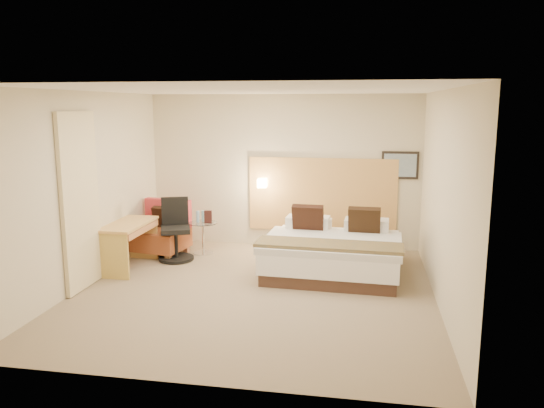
% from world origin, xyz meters
% --- Properties ---
extents(floor, '(4.80, 5.00, 0.02)m').
position_xyz_m(floor, '(0.00, 0.00, -0.01)').
color(floor, '#826F57').
rests_on(floor, ground).
extents(ceiling, '(4.80, 5.00, 0.02)m').
position_xyz_m(ceiling, '(0.00, 0.00, 2.71)').
color(ceiling, white).
rests_on(ceiling, floor).
extents(wall_back, '(4.80, 0.02, 2.70)m').
position_xyz_m(wall_back, '(0.00, 2.51, 1.35)').
color(wall_back, beige).
rests_on(wall_back, floor).
extents(wall_front, '(4.80, 0.02, 2.70)m').
position_xyz_m(wall_front, '(0.00, -2.51, 1.35)').
color(wall_front, beige).
rests_on(wall_front, floor).
extents(wall_left, '(0.02, 5.00, 2.70)m').
position_xyz_m(wall_left, '(-2.41, 0.00, 1.35)').
color(wall_left, beige).
rests_on(wall_left, floor).
extents(wall_right, '(0.02, 5.00, 2.70)m').
position_xyz_m(wall_right, '(2.41, 0.00, 1.35)').
color(wall_right, beige).
rests_on(wall_right, floor).
extents(headboard_panel, '(2.60, 0.04, 1.30)m').
position_xyz_m(headboard_panel, '(0.70, 2.47, 0.95)').
color(headboard_panel, '#BE8A4A').
rests_on(headboard_panel, wall_back).
extents(art_frame, '(0.62, 0.03, 0.47)m').
position_xyz_m(art_frame, '(2.02, 2.48, 1.50)').
color(art_frame, black).
rests_on(art_frame, wall_back).
extents(art_canvas, '(0.54, 0.01, 0.39)m').
position_xyz_m(art_canvas, '(2.02, 2.46, 1.50)').
color(art_canvas, gray).
rests_on(art_canvas, wall_back).
extents(lamp_arm, '(0.02, 0.12, 0.02)m').
position_xyz_m(lamp_arm, '(-0.35, 2.42, 1.15)').
color(lamp_arm, silver).
rests_on(lamp_arm, wall_back).
extents(lamp_shade, '(0.15, 0.15, 0.15)m').
position_xyz_m(lamp_shade, '(-0.35, 2.36, 1.15)').
color(lamp_shade, '#F3E2BD').
rests_on(lamp_shade, wall_back).
extents(curtain, '(0.06, 0.90, 2.42)m').
position_xyz_m(curtain, '(-2.36, -0.25, 1.22)').
color(curtain, beige).
rests_on(curtain, wall_left).
extents(bottle_a, '(0.07, 0.07, 0.20)m').
position_xyz_m(bottle_a, '(-1.34, 1.70, 0.64)').
color(bottle_a, '#9AC8EF').
rests_on(bottle_a, side_table).
extents(bottle_b, '(0.07, 0.07, 0.20)m').
position_xyz_m(bottle_b, '(-1.26, 1.75, 0.64)').
color(bottle_b, '#99D1EC').
rests_on(bottle_b, side_table).
extents(menu_folder, '(0.13, 0.07, 0.22)m').
position_xyz_m(menu_folder, '(-1.15, 1.67, 0.65)').
color(menu_folder, '#351615').
rests_on(menu_folder, side_table).
extents(bed, '(2.09, 2.04, 0.98)m').
position_xyz_m(bed, '(1.00, 1.09, 0.32)').
color(bed, '#3F281F').
rests_on(bed, floor).
extents(lounge_chair, '(0.98, 0.89, 0.91)m').
position_xyz_m(lounge_chair, '(-1.96, 1.58, 0.36)').
color(lounge_chair, '#A8694F').
rests_on(lounge_chair, floor).
extents(side_table, '(0.57, 0.57, 0.54)m').
position_xyz_m(side_table, '(-1.25, 1.70, 0.30)').
color(side_table, silver).
rests_on(side_table, floor).
extents(desk, '(0.54, 1.16, 0.72)m').
position_xyz_m(desk, '(-2.11, 0.70, 0.57)').
color(desk, tan).
rests_on(desk, floor).
extents(desk_chair, '(0.73, 0.73, 1.01)m').
position_xyz_m(desk_chair, '(-1.59, 1.29, 0.42)').
color(desk_chair, black).
rests_on(desk_chair, floor).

